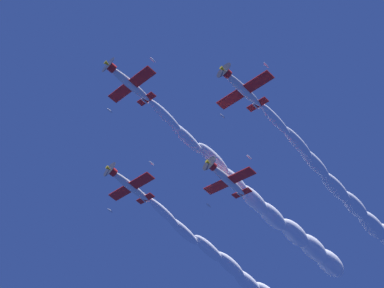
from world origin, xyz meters
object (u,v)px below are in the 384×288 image
(airplane_lead, at_px, (128,83))
(airplane_left_wingman, at_px, (241,88))
(airplane_slot_tail, at_px, (226,179))
(airplane_right_wingman, at_px, (128,184))

(airplane_lead, relative_size, airplane_left_wingman, 0.98)
(airplane_lead, xyz_separation_m, airplane_slot_tail, (-17.68, 2.07, -2.01))
(airplane_lead, distance_m, airplane_right_wingman, 13.80)
(airplane_right_wingman, distance_m, airplane_slot_tail, 13.05)
(airplane_left_wingman, bearing_deg, airplane_slot_tail, -134.79)
(airplane_left_wingman, height_order, airplane_slot_tail, airplane_left_wingman)
(airplane_lead, distance_m, airplane_left_wingman, 14.10)
(airplane_left_wingman, relative_size, airplane_right_wingman, 1.00)
(airplane_left_wingman, xyz_separation_m, airplane_right_wingman, (-1.52, -19.67, -0.99))
(airplane_lead, bearing_deg, airplane_slot_tail, 173.32)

